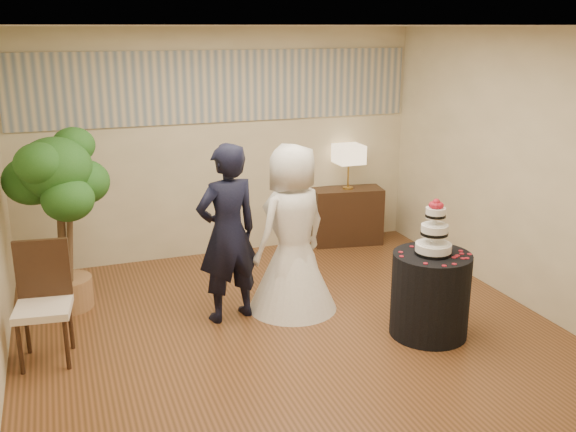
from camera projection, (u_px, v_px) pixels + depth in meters
name	position (u px, v px, depth m)	size (l,w,h in m)	color
floor	(293.00, 335.00, 6.04)	(5.00, 5.00, 0.00)	brown
ceiling	(293.00, 25.00, 5.24)	(5.00, 5.00, 0.00)	white
wall_back	(222.00, 144.00, 7.89)	(5.00, 0.06, 2.80)	beige
wall_front	(459.00, 301.00, 3.39)	(5.00, 0.06, 2.80)	beige
wall_right	(525.00, 170.00, 6.47)	(0.06, 5.00, 2.80)	beige
mural_border	(220.00, 87.00, 7.68)	(4.90, 0.02, 0.85)	#9D9D91
groom	(228.00, 234.00, 6.16)	(0.64, 0.42, 1.76)	black
bride	(293.00, 229.00, 6.39)	(0.91, 0.91, 1.71)	white
cake_table	(430.00, 294.00, 5.96)	(0.72, 0.72, 0.80)	black
wedding_cake	(435.00, 227.00, 5.77)	(0.33, 0.33, 0.52)	white
console	(347.00, 216.00, 8.51)	(0.90, 0.40, 0.75)	#311E12
table_lamp	(348.00, 167.00, 8.32)	(0.34, 0.34, 0.58)	#CEB188
ficus_tree	(60.00, 221.00, 6.37)	(0.89, 0.89, 1.87)	#255A1C
side_chair	(43.00, 305.00, 5.43)	(0.48, 0.50, 1.04)	#311E12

